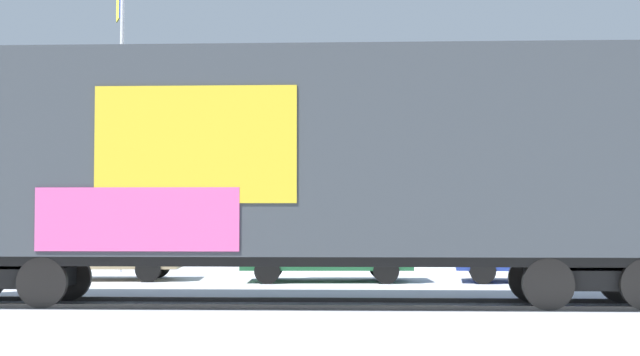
{
  "coord_description": "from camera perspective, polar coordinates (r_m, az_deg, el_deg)",
  "views": [
    {
      "loc": [
        2.26,
        -16.61,
        1.63
      ],
      "look_at": [
        1.66,
        2.82,
        2.5
      ],
      "focal_mm": 49.99,
      "sensor_mm": 36.0,
      "label": 1
    }
  ],
  "objects": [
    {
      "name": "flagpole",
      "position": [
        28.11,
        -12.64,
        5.64
      ],
      "size": [
        0.63,
        1.44,
        8.91
      ],
      "color": "silver",
      "rests_on": "ground_plane"
    },
    {
      "name": "ground_plane",
      "position": [
        16.84,
        -6.01,
        -8.1
      ],
      "size": [
        260.0,
        260.0,
        0.0
      ],
      "primitive_type": "plane",
      "color": "silver"
    },
    {
      "name": "track",
      "position": [
        17.36,
        -13.78,
        -7.74
      ],
      "size": [
        60.01,
        3.01,
        0.08
      ],
      "color": "#4C4742",
      "rests_on": "ground_plane"
    },
    {
      "name": "freight_car",
      "position": [
        16.68,
        -1.62,
        1.22
      ],
      "size": [
        15.99,
        3.02,
        4.89
      ],
      "color": "#33383D",
      "rests_on": "ground_plane"
    },
    {
      "name": "parked_car_tan",
      "position": [
        24.18,
        -14.35,
        -4.52
      ],
      "size": [
        4.63,
        2.08,
        1.5
      ],
      "color": "#9E8966",
      "rests_on": "ground_plane"
    },
    {
      "name": "hillside",
      "position": [
        92.85,
        0.34,
        0.3
      ],
      "size": [
        134.56,
        32.93,
        16.82
      ],
      "color": "gray",
      "rests_on": "ground_plane"
    },
    {
      "name": "parked_car_green",
      "position": [
        22.91,
        0.28,
        -4.54
      ],
      "size": [
        4.37,
        2.03,
        1.64
      ],
      "color": "#1E5933",
      "rests_on": "ground_plane"
    },
    {
      "name": "parked_car_blue",
      "position": [
        23.29,
        13.62,
        -4.45
      ],
      "size": [
        4.21,
        2.25,
        1.67
      ],
      "color": "navy",
      "rests_on": "ground_plane"
    }
  ]
}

